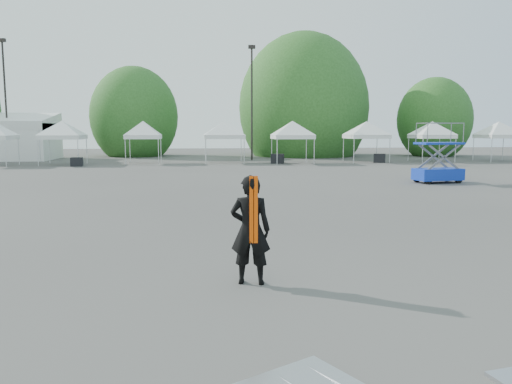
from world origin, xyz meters
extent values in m
plane|color=#474442|center=(0.00, 0.00, 0.00)|extent=(120.00, 120.00, 0.00)
cylinder|color=black|center=(-18.00, 34.00, 5.00)|extent=(0.16, 0.16, 10.00)
cube|color=black|center=(-18.00, 34.00, 10.15)|extent=(0.60, 0.25, 0.30)
cylinder|color=black|center=(3.00, 32.00, 4.75)|extent=(0.16, 0.16, 9.50)
cube|color=black|center=(3.00, 32.00, 9.65)|extent=(0.60, 0.25, 0.30)
cylinder|color=#382314|center=(-8.00, 40.00, 1.14)|extent=(0.36, 0.36, 2.27)
ellipsoid|color=#27541C|center=(-8.00, 40.00, 3.94)|extent=(4.16, 4.16, 4.78)
cylinder|color=#382314|center=(9.00, 39.00, 1.40)|extent=(0.36, 0.36, 2.80)
ellipsoid|color=#27541C|center=(9.00, 39.00, 4.85)|extent=(5.12, 5.12, 5.89)
cylinder|color=#382314|center=(22.00, 37.00, 1.05)|extent=(0.36, 0.36, 2.10)
ellipsoid|color=#27541C|center=(22.00, 37.00, 3.64)|extent=(3.84, 3.84, 4.42)
cylinder|color=silver|center=(-15.22, 25.76, 1.00)|extent=(0.06, 0.06, 2.00)
cylinder|color=silver|center=(-15.22, 28.34, 1.00)|extent=(0.06, 0.06, 2.00)
cylinder|color=silver|center=(-13.29, 26.57, 1.00)|extent=(0.06, 0.06, 2.00)
cylinder|color=silver|center=(-10.43, 26.57, 1.00)|extent=(0.06, 0.06, 2.00)
cylinder|color=silver|center=(-13.29, 29.42, 1.00)|extent=(0.06, 0.06, 2.00)
cylinder|color=silver|center=(-10.43, 29.42, 1.00)|extent=(0.06, 0.06, 2.00)
cube|color=white|center=(-11.86, 28.00, 2.08)|extent=(3.06, 3.06, 0.30)
pyramid|color=white|center=(-11.86, 28.00, 3.33)|extent=(4.32, 4.32, 1.10)
cylinder|color=silver|center=(-7.16, 27.52, 1.00)|extent=(0.06, 0.06, 2.00)
cylinder|color=silver|center=(-4.67, 27.52, 1.00)|extent=(0.06, 0.06, 2.00)
cylinder|color=silver|center=(-7.16, 30.00, 1.00)|extent=(0.06, 0.06, 2.00)
cylinder|color=silver|center=(-4.67, 30.00, 1.00)|extent=(0.06, 0.06, 2.00)
cube|color=white|center=(-5.92, 28.76, 2.08)|extent=(2.69, 2.69, 0.30)
pyramid|color=white|center=(-5.92, 28.76, 3.33)|extent=(3.80, 3.80, 1.10)
cylinder|color=silver|center=(-1.05, 27.31, 1.00)|extent=(0.06, 0.06, 2.00)
cylinder|color=silver|center=(1.92, 27.31, 1.00)|extent=(0.06, 0.06, 2.00)
cylinder|color=silver|center=(-1.05, 30.28, 1.00)|extent=(0.06, 0.06, 2.00)
cylinder|color=silver|center=(1.92, 30.28, 1.00)|extent=(0.06, 0.06, 2.00)
cube|color=white|center=(0.43, 28.79, 2.08)|extent=(3.17, 3.17, 0.30)
pyramid|color=white|center=(0.43, 28.79, 3.33)|extent=(4.48, 4.48, 1.10)
cylinder|color=silver|center=(4.31, 26.03, 1.00)|extent=(0.06, 0.06, 2.00)
cylinder|color=silver|center=(7.18, 26.03, 1.00)|extent=(0.06, 0.06, 2.00)
cylinder|color=silver|center=(4.31, 28.90, 1.00)|extent=(0.06, 0.06, 2.00)
cylinder|color=silver|center=(7.18, 28.90, 1.00)|extent=(0.06, 0.06, 2.00)
cube|color=white|center=(5.74, 27.46, 2.08)|extent=(3.07, 3.07, 0.30)
pyramid|color=white|center=(5.74, 27.46, 3.33)|extent=(4.34, 4.34, 1.10)
cylinder|color=silver|center=(10.63, 27.08, 1.00)|extent=(0.06, 0.06, 2.00)
cylinder|color=silver|center=(13.58, 27.08, 1.00)|extent=(0.06, 0.06, 2.00)
cylinder|color=silver|center=(10.63, 30.03, 1.00)|extent=(0.06, 0.06, 2.00)
cylinder|color=silver|center=(13.58, 30.03, 1.00)|extent=(0.06, 0.06, 2.00)
cube|color=white|center=(12.11, 28.56, 2.08)|extent=(3.15, 3.15, 0.30)
pyramid|color=white|center=(12.11, 28.56, 3.33)|extent=(4.45, 4.45, 1.10)
cylinder|color=silver|center=(16.29, 27.00, 1.00)|extent=(0.06, 0.06, 2.00)
cylinder|color=silver|center=(19.07, 27.00, 1.00)|extent=(0.06, 0.06, 2.00)
cylinder|color=silver|center=(16.29, 29.77, 1.00)|extent=(0.06, 0.06, 2.00)
cylinder|color=silver|center=(19.07, 29.77, 1.00)|extent=(0.06, 0.06, 2.00)
cube|color=white|center=(17.68, 28.39, 2.08)|extent=(2.98, 2.98, 0.30)
pyramid|color=white|center=(17.68, 28.39, 3.33)|extent=(4.21, 4.21, 1.10)
cylinder|color=silver|center=(22.13, 26.92, 1.00)|extent=(0.06, 0.06, 2.00)
cylinder|color=silver|center=(22.13, 29.67, 1.00)|extent=(0.06, 0.06, 2.00)
cylinder|color=silver|center=(24.87, 29.67, 1.00)|extent=(0.06, 0.06, 2.00)
cube|color=white|center=(23.50, 28.29, 2.08)|extent=(2.95, 2.95, 0.30)
pyramid|color=white|center=(23.50, 28.29, 3.33)|extent=(4.17, 4.17, 1.10)
imported|color=black|center=(-0.62, -3.01, 0.95)|extent=(0.77, 0.59, 1.91)
cube|color=#FF4D05|center=(-0.62, -3.20, 1.33)|extent=(0.15, 0.03, 1.14)
cube|color=#0B4998|center=(10.40, 12.41, 0.44)|extent=(2.48, 1.51, 0.58)
cube|color=#0B4998|center=(10.40, 12.41, 1.98)|extent=(2.37, 1.44, 0.10)
cylinder|color=black|center=(9.61, 11.80, 0.17)|extent=(0.37, 0.20, 0.35)
cylinder|color=black|center=(11.33, 12.07, 0.17)|extent=(0.37, 0.20, 0.35)
cylinder|color=black|center=(9.46, 12.75, 0.17)|extent=(0.37, 0.20, 0.35)
cylinder|color=black|center=(11.19, 13.02, 0.17)|extent=(0.37, 0.20, 0.35)
cube|color=black|center=(-10.43, 26.07, 0.32)|extent=(0.89, 0.72, 0.65)
cube|color=black|center=(4.59, 27.61, 0.37)|extent=(1.15, 1.01, 0.75)
cube|color=black|center=(12.93, 27.55, 0.36)|extent=(1.12, 1.00, 0.71)
camera|label=1|loc=(-1.46, -11.41, 2.68)|focal=35.00mm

